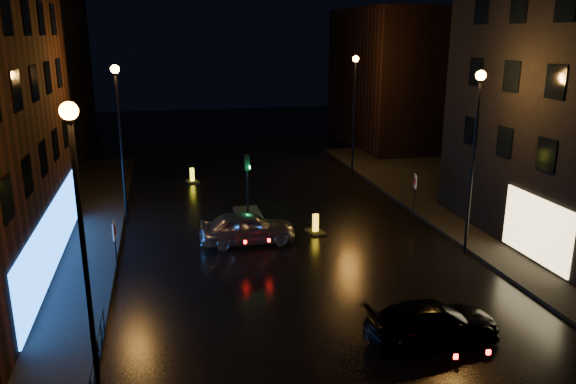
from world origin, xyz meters
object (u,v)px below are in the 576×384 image
object	(u,v)px
traffic_signal	(248,206)
bollard_far	(192,179)
road_sign_left	(115,235)
silver_hatchback	(248,228)
bollard_near	(315,229)
road_sign_right	(415,185)
dark_sedan	(432,322)

from	to	relation	value
traffic_signal	bollard_far	distance (m)	8.24
traffic_signal	bollard_far	xyz separation A→B (m)	(-2.64, 7.80, -0.28)
bollard_far	road_sign_left	size ratio (longest dim) A/B	0.55
traffic_signal	silver_hatchback	size ratio (longest dim) A/B	0.75
bollard_near	road_sign_left	distance (m)	10.15
bollard_near	bollard_far	bearing A→B (deg)	102.51
bollard_near	road_sign_right	xyz separation A→B (m)	(6.19, 1.63, 1.54)
bollard_near	bollard_far	world-z (taller)	bollard_near
road_sign_left	silver_hatchback	bearing A→B (deg)	24.94
bollard_far	road_sign_left	bearing A→B (deg)	-115.58
road_sign_left	bollard_near	bearing A→B (deg)	20.98
road_sign_right	bollard_far	bearing A→B (deg)	-25.68
traffic_signal	road_sign_left	world-z (taller)	traffic_signal
bollard_near	road_sign_left	world-z (taller)	road_sign_left
traffic_signal	dark_sedan	size ratio (longest dim) A/B	0.75
dark_sedan	road_sign_right	bearing A→B (deg)	-24.49
dark_sedan	road_sign_left	size ratio (longest dim) A/B	2.00
road_sign_left	road_sign_right	bearing A→B (deg)	20.11
traffic_signal	bollard_near	distance (m)	4.83
bollard_near	traffic_signal	bearing A→B (deg)	114.08
silver_hatchback	bollard_far	xyz separation A→B (m)	(-1.93, 12.29, -0.57)
dark_sedan	bollard_near	size ratio (longest dim) A/B	3.56
silver_hatchback	dark_sedan	bearing A→B (deg)	-154.86
road_sign_left	road_sign_right	distance (m)	16.44
dark_sedan	road_sign_left	distance (m)	13.32
silver_hatchback	bollard_near	size ratio (longest dim) A/B	3.59
dark_sedan	road_sign_right	distance (m)	13.65
bollard_far	road_sign_right	distance (m)	15.51
bollard_near	road_sign_left	size ratio (longest dim) A/B	0.56
traffic_signal	road_sign_right	size ratio (longest dim) A/B	1.47
traffic_signal	road_sign_right	xyz separation A→B (m)	(9.10, -2.22, 1.26)
silver_hatchback	road_sign_left	distance (m)	6.48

